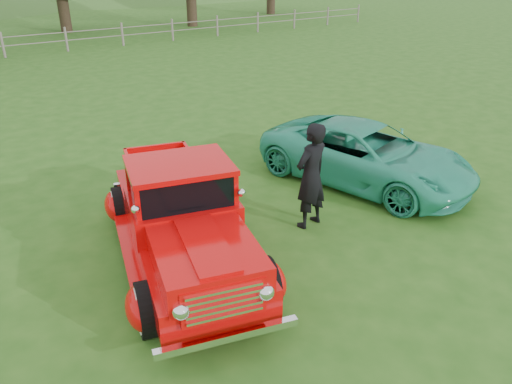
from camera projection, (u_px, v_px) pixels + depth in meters
ground at (288, 272)px, 7.95m from camera, size 140.00×140.00×0.00m
fence_line at (3, 45)px, 23.89m from camera, size 48.00×0.12×1.20m
red_pickup at (182, 219)px, 7.89m from camera, size 3.14×5.27×1.78m
teal_sedan at (366, 155)px, 10.80m from camera, size 3.22×5.06×1.30m
man at (311, 176)px, 8.92m from camera, size 0.79×0.59×1.98m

